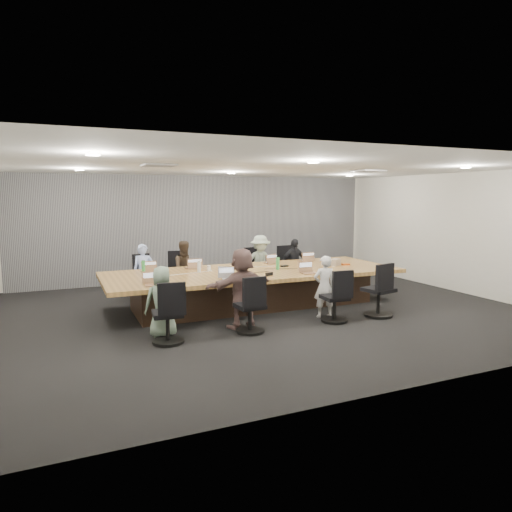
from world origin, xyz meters
name	(u,v)px	position (x,y,z in m)	size (l,w,h in m)	color
floor	(264,311)	(0.00, 0.00, 0.00)	(10.00, 8.00, 0.00)	black
ceiling	(264,167)	(0.00, 0.00, 2.80)	(10.00, 8.00, 0.00)	white
wall_back	(203,228)	(0.00, 4.00, 1.40)	(10.00, 2.80, 0.00)	beige
wall_front	(411,272)	(0.00, -4.00, 1.40)	(10.00, 2.80, 0.00)	beige
wall_right	(456,232)	(5.00, 0.00, 1.40)	(8.00, 2.80, 0.00)	beige
curtain	(204,228)	(0.00, 3.92, 1.40)	(9.80, 0.04, 2.80)	gray
conference_table	(254,287)	(0.00, 0.50, 0.40)	(6.00, 2.20, 0.74)	black
chair_0	(141,282)	(-2.01, 2.20, 0.36)	(0.49, 0.49, 0.73)	black
chair_1	(182,277)	(-1.08, 2.20, 0.39)	(0.53, 0.53, 0.78)	black
chair_2	(255,272)	(0.75, 2.20, 0.39)	(0.53, 0.53, 0.78)	black
chair_3	(287,270)	(1.66, 2.20, 0.39)	(0.53, 0.53, 0.79)	black
chair_4	(168,319)	(-2.18, -1.20, 0.39)	(0.52, 0.52, 0.77)	black
chair_5	(250,311)	(-0.81, -1.20, 0.37)	(0.50, 0.50, 0.75)	black
chair_6	(335,302)	(0.84, -1.20, 0.37)	(0.50, 0.50, 0.74)	black
chair_7	(378,294)	(1.82, -1.20, 0.43)	(0.57, 0.57, 0.85)	black
person_0	(144,273)	(-2.01, 1.85, 0.62)	(0.45, 0.30, 1.24)	#9DB3EB
laptop_0	(148,270)	(-2.01, 1.30, 0.75)	(0.31, 0.21, 0.02)	#8C6647
person_1	(186,269)	(-1.08, 1.85, 0.63)	(0.62, 0.48, 1.27)	#3A2D22
laptop_1	(192,268)	(-1.08, 1.30, 0.75)	(0.31, 0.21, 0.02)	#8C6647
person_2	(260,263)	(0.75, 1.85, 0.67)	(0.86, 0.49, 1.33)	#8B9E8D
laptop_2	(270,263)	(0.75, 1.30, 0.75)	(0.29, 0.20, 0.02)	#8C6647
person_3	(294,263)	(1.66, 1.85, 0.61)	(0.71, 0.30, 1.22)	black
laptop_3	(305,260)	(1.66, 1.30, 0.75)	(0.33, 0.23, 0.02)	#8C6647
person_4	(162,302)	(-2.18, -0.85, 0.58)	(0.56, 0.37, 1.16)	slate
laptop_4	(155,285)	(-2.18, -0.30, 0.75)	(0.33, 0.23, 0.02)	#8C6647
person_5	(242,288)	(-0.81, -0.85, 0.69)	(1.28, 0.41, 1.38)	brown
laptop_5	(231,279)	(-0.81, -0.30, 0.75)	(0.30, 0.21, 0.02)	#B2B2B7
person_6	(324,287)	(0.84, -0.85, 0.58)	(0.42, 0.28, 1.16)	silver
laptop_6	(310,273)	(0.84, -0.30, 0.75)	(0.30, 0.21, 0.02)	#8C6647
bottle_green_left	(143,267)	(-2.14, 1.08, 0.86)	(0.07, 0.07, 0.25)	green
bottle_green_right	(278,263)	(0.49, 0.40, 0.87)	(0.07, 0.07, 0.26)	green
bottle_clear	(199,267)	(-1.10, 0.72, 0.86)	(0.07, 0.07, 0.23)	silver
cup_white_far	(209,268)	(-0.85, 0.86, 0.79)	(0.08, 0.08, 0.10)	white
cup_white_near	(307,264)	(1.27, 0.53, 0.79)	(0.08, 0.08, 0.10)	white
mug_brown	(145,278)	(-2.26, 0.20, 0.79)	(0.08, 0.08, 0.10)	brown
mic_left	(240,273)	(-0.42, 0.19, 0.76)	(0.16, 0.11, 0.03)	black
mic_right	(284,266)	(0.80, 0.69, 0.76)	(0.15, 0.10, 0.03)	black
stapler	(269,274)	(0.02, -0.19, 0.77)	(0.17, 0.04, 0.06)	black
canvas_bag	(335,262)	(1.90, 0.41, 0.81)	(0.26, 0.16, 0.14)	tan
snack_packet	(346,264)	(2.15, 0.36, 0.76)	(0.16, 0.11, 0.04)	#CE5516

